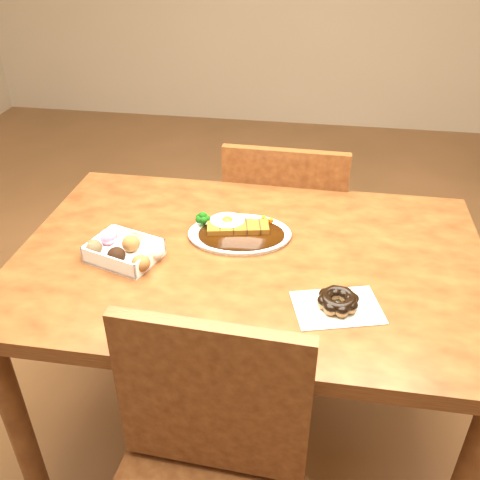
# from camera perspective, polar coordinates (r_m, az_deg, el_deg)

# --- Properties ---
(ground) EXTENTS (6.00, 6.00, 0.00)m
(ground) POSITION_cam_1_polar(r_m,az_deg,el_deg) (1.90, 0.82, -20.62)
(ground) COLOR brown
(ground) RESTS_ON ground
(table) EXTENTS (1.20, 0.80, 0.75)m
(table) POSITION_cam_1_polar(r_m,az_deg,el_deg) (1.43, 1.03, -4.87)
(table) COLOR #48200E
(table) RESTS_ON ground
(chair_far) EXTENTS (0.43, 0.43, 0.87)m
(chair_far) POSITION_cam_1_polar(r_m,az_deg,el_deg) (1.96, 4.81, 0.42)
(chair_far) COLOR #48200E
(chair_far) RESTS_ON ground
(katsu_curry_plate) EXTENTS (0.30, 0.23, 0.05)m
(katsu_curry_plate) POSITION_cam_1_polar(r_m,az_deg,el_deg) (1.44, -0.23, 0.93)
(katsu_curry_plate) COLOR white
(katsu_curry_plate) RESTS_ON table
(donut_box) EXTENTS (0.20, 0.17, 0.05)m
(donut_box) POSITION_cam_1_polar(r_m,az_deg,el_deg) (1.38, -12.28, -1.08)
(donut_box) COLOR white
(donut_box) RESTS_ON table
(pon_de_ring) EXTENTS (0.22, 0.18, 0.04)m
(pon_de_ring) POSITION_cam_1_polar(r_m,az_deg,el_deg) (1.21, 10.40, -6.45)
(pon_de_ring) COLOR silver
(pon_de_ring) RESTS_ON table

